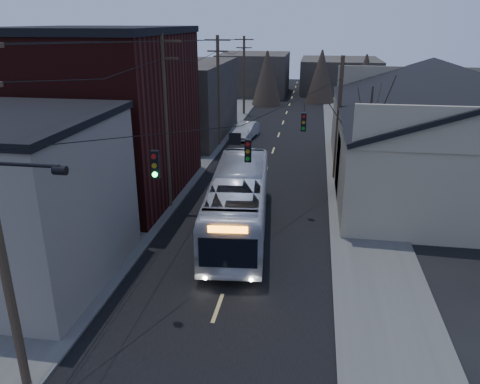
# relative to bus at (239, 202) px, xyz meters

# --- Properties ---
(road_surface) EXTENTS (9.00, 110.00, 0.02)m
(road_surface) POSITION_rel_bus_xyz_m (0.34, 14.73, -1.66)
(road_surface) COLOR black
(road_surface) RESTS_ON ground
(sidewalk_left) EXTENTS (4.00, 110.00, 0.12)m
(sidewalk_left) POSITION_rel_bus_xyz_m (-6.16, 14.73, -1.61)
(sidewalk_left) COLOR #474744
(sidewalk_left) RESTS_ON ground
(sidewalk_right) EXTENTS (4.00, 110.00, 0.12)m
(sidewalk_right) POSITION_rel_bus_xyz_m (6.84, 14.73, -1.61)
(sidewalk_right) COLOR #474744
(sidewalk_right) RESTS_ON ground
(building_clapboard) EXTENTS (8.00, 8.00, 7.00)m
(building_clapboard) POSITION_rel_bus_xyz_m (-8.66, -6.27, 1.83)
(building_clapboard) COLOR slate
(building_clapboard) RESTS_ON ground
(building_brick) EXTENTS (10.00, 12.00, 10.00)m
(building_brick) POSITION_rel_bus_xyz_m (-9.66, 4.73, 3.33)
(building_brick) COLOR black
(building_brick) RESTS_ON ground
(building_left_far) EXTENTS (9.00, 14.00, 7.00)m
(building_left_far) POSITION_rel_bus_xyz_m (-9.16, 20.73, 1.83)
(building_left_far) COLOR #2E2925
(building_left_far) RESTS_ON ground
(warehouse) EXTENTS (16.16, 20.60, 7.73)m
(warehouse) POSITION_rel_bus_xyz_m (13.34, 9.73, 1.03)
(warehouse) COLOR gray
(warehouse) RESTS_ON ground
(building_far_left) EXTENTS (10.00, 12.00, 6.00)m
(building_far_left) POSITION_rel_bus_xyz_m (-5.66, 49.73, 1.33)
(building_far_left) COLOR #2E2925
(building_far_left) RESTS_ON ground
(building_far_right) EXTENTS (12.00, 14.00, 5.00)m
(building_far_right) POSITION_rel_bus_xyz_m (7.34, 54.73, 0.83)
(building_far_right) COLOR #2E2925
(building_far_right) RESTS_ON ground
(bare_tree) EXTENTS (0.40, 0.40, 7.20)m
(bare_tree) POSITION_rel_bus_xyz_m (6.84, 4.73, 1.93)
(bare_tree) COLOR black
(bare_tree) RESTS_ON ground
(utility_lines) EXTENTS (11.24, 45.28, 10.50)m
(utility_lines) POSITION_rel_bus_xyz_m (-2.78, 8.87, 3.29)
(utility_lines) COLOR #382B1E
(utility_lines) RESTS_ON ground
(bus) EXTENTS (3.81, 12.16, 3.33)m
(bus) POSITION_rel_bus_xyz_m (0.00, 0.00, 0.00)
(bus) COLOR silver
(bus) RESTS_ON ground
(parked_car) EXTENTS (2.20, 4.78, 1.52)m
(parked_car) POSITION_rel_bus_xyz_m (-2.66, 20.92, -0.91)
(parked_car) COLOR #A7ABAF
(parked_car) RESTS_ON ground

